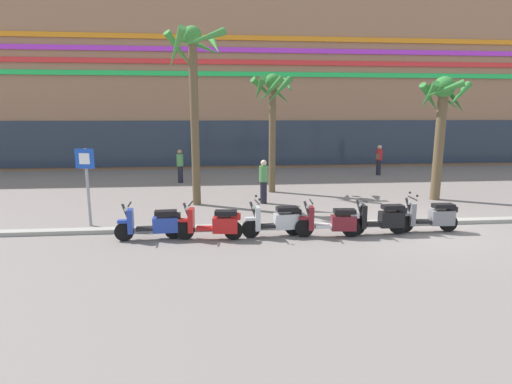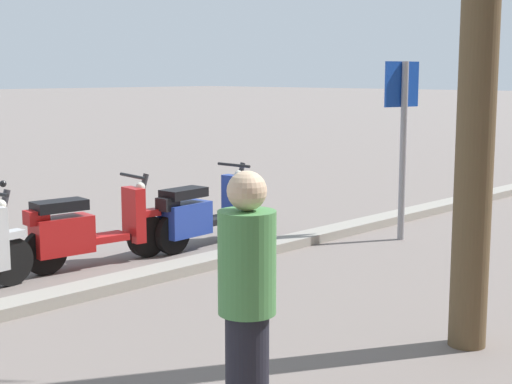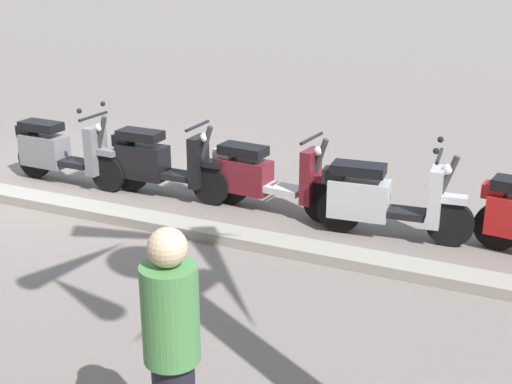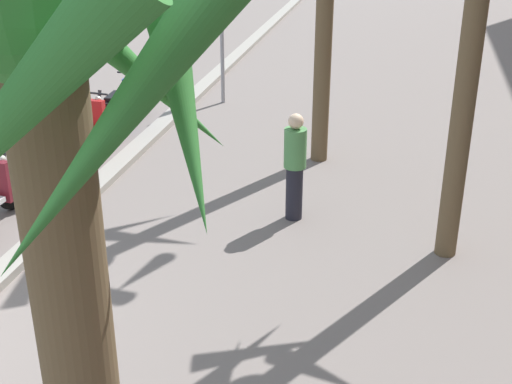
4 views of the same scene
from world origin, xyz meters
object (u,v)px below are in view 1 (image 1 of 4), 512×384
scooter_black_last_in_row (382,219)px  palm_tree_far_corner (442,110)px  pedestrian_window_shopping (264,181)px  palm_tree_by_mall_entrance (273,103)px  scooter_maroon_gap_after_mid (333,222)px  scooter_blue_mid_centre (155,224)px  palm_tree_mid_walkway (194,73)px  scooter_silver_mid_front (277,221)px  pedestrian_strolling_near_curb (180,165)px  scooter_grey_tail_end (432,217)px  scooter_red_mid_rear (215,224)px  pedestrian_by_palm_tree (379,159)px  crossing_sign (87,178)px

scooter_black_last_in_row → palm_tree_far_corner: size_ratio=0.37×
pedestrian_window_shopping → palm_tree_by_mall_entrance: bearing=74.3°
scooter_maroon_gap_after_mid → pedestrian_window_shopping: bearing=107.7°
scooter_blue_mid_centre → palm_tree_mid_walkway: 6.29m
scooter_silver_mid_front → palm_tree_mid_walkway: (-2.42, 4.38, 4.41)m
scooter_black_last_in_row → palm_tree_by_mall_entrance: bearing=108.8°
palm_tree_by_mall_entrance → pedestrian_strolling_near_curb: 5.97m
scooter_grey_tail_end → scooter_silver_mid_front: bearing=179.9°
pedestrian_window_shopping → scooter_grey_tail_end: bearing=-44.0°
scooter_red_mid_rear → scooter_maroon_gap_after_mid: same height
scooter_blue_mid_centre → scooter_maroon_gap_after_mid: bearing=-2.8°
palm_tree_far_corner → palm_tree_by_mall_entrance: bearing=160.8°
scooter_red_mid_rear → palm_tree_by_mall_entrance: bearing=69.6°
palm_tree_far_corner → pedestrian_window_shopping: palm_tree_far_corner is taller
scooter_grey_tail_end → palm_tree_mid_walkway: bearing=147.9°
palm_tree_far_corner → pedestrian_by_palm_tree: palm_tree_far_corner is taller
scooter_grey_tail_end → pedestrian_strolling_near_curb: (-8.10, 9.52, 0.43)m
scooter_blue_mid_centre → pedestrian_window_shopping: pedestrian_window_shopping is taller
palm_tree_far_corner → pedestrian_strolling_near_curb: bearing=154.1°
scooter_maroon_gap_after_mid → scooter_silver_mid_front: bearing=172.2°
scooter_maroon_gap_after_mid → scooter_black_last_in_row: size_ratio=1.04×
palm_tree_far_corner → pedestrian_by_palm_tree: size_ratio=2.86×
pedestrian_strolling_near_curb → scooter_grey_tail_end: bearing=-49.6°
scooter_blue_mid_centre → palm_tree_by_mall_entrance: (4.16, 6.56, 3.44)m
scooter_silver_mid_front → pedestrian_strolling_near_curb: size_ratio=1.06×
palm_tree_mid_walkway → palm_tree_by_mall_entrance: bearing=34.8°
pedestrian_window_shopping → scooter_silver_mid_front: bearing=-91.5°
scooter_grey_tail_end → palm_tree_by_mall_entrance: bearing=120.2°
scooter_blue_mid_centre → scooter_red_mid_rear: (1.65, -0.18, 0.01)m
scooter_silver_mid_front → palm_tree_far_corner: bearing=31.6°
scooter_maroon_gap_after_mid → crossing_sign: size_ratio=0.77×
palm_tree_by_mall_entrance → scooter_red_mid_rear: bearing=-110.4°
scooter_black_last_in_row → palm_tree_mid_walkway: palm_tree_mid_walkway is taller
scooter_black_last_in_row → scooter_grey_tail_end: (1.56, 0.11, -0.01)m
palm_tree_mid_walkway → crossing_sign: bearing=-139.2°
scooter_blue_mid_centre → palm_tree_by_mall_entrance: bearing=57.6°
scooter_red_mid_rear → palm_tree_mid_walkway: palm_tree_mid_walkway is taller
palm_tree_far_corner → palm_tree_by_mall_entrance: 6.74m
scooter_black_last_in_row → palm_tree_by_mall_entrance: palm_tree_by_mall_entrance is taller
crossing_sign → pedestrian_window_shopping: crossing_sign is taller
crossing_sign → scooter_maroon_gap_after_mid: bearing=-14.3°
scooter_blue_mid_centre → palm_tree_mid_walkway: size_ratio=0.29×
scooter_black_last_in_row → crossing_sign: (-8.65, 1.74, 1.04)m
scooter_blue_mid_centre → pedestrian_window_shopping: 5.56m
scooter_blue_mid_centre → pedestrian_by_palm_tree: bearing=45.3°
scooter_maroon_gap_after_mid → scooter_grey_tail_end: (3.04, 0.21, 0.01)m
scooter_blue_mid_centre → pedestrian_strolling_near_curb: bearing=90.6°
scooter_red_mid_rear → pedestrian_window_shopping: bearing=67.2°
crossing_sign → pedestrian_by_palm_tree: size_ratio=1.42×
palm_tree_far_corner → palm_tree_mid_walkway: palm_tree_mid_walkway is taller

